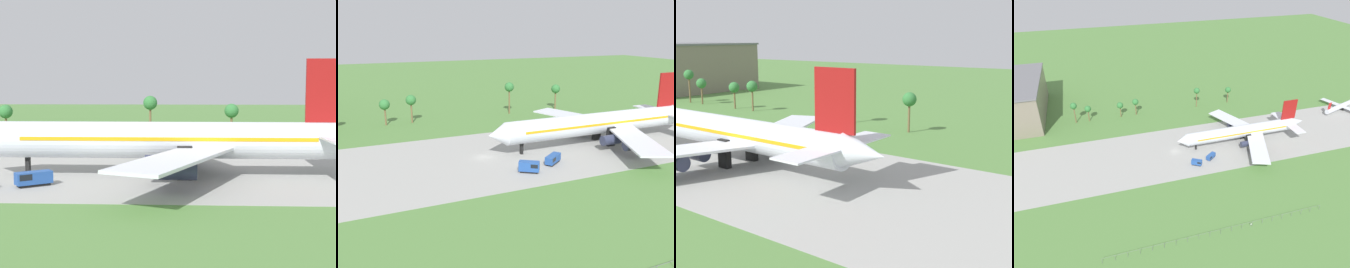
% 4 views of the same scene
% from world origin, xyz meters
% --- Properties ---
extents(ground_plane, '(600.00, 600.00, 0.00)m').
position_xyz_m(ground_plane, '(0.00, 0.00, 0.00)').
color(ground_plane, '#517F3D').
extents(taxiway_strip, '(320.00, 44.00, 0.02)m').
position_xyz_m(taxiway_strip, '(0.00, 0.00, 0.01)').
color(taxiway_strip, '#9E9E99').
rests_on(taxiway_strip, ground_plane).
extents(jet_airliner, '(68.69, 56.87, 19.35)m').
position_xyz_m(jet_airliner, '(35.45, -1.30, 5.96)').
color(jet_airliner, silver).
rests_on(jet_airliner, ground_plane).
extents(baggage_tug, '(5.53, 4.79, 2.22)m').
position_xyz_m(baggage_tug, '(13.88, -11.03, 1.21)').
color(baggage_tug, black).
rests_on(baggage_tug, ground_plane).
extents(fuel_truck, '(5.04, 4.27, 2.62)m').
position_xyz_m(fuel_truck, '(6.13, -13.89, 1.41)').
color(fuel_truck, black).
rests_on(fuel_truck, ground_plane).
extents(palm_tree_row, '(95.87, 3.60, 12.30)m').
position_xyz_m(palm_tree_row, '(-6.15, 45.12, 8.49)').
color(palm_tree_row, brown).
rests_on(palm_tree_row, ground_plane).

